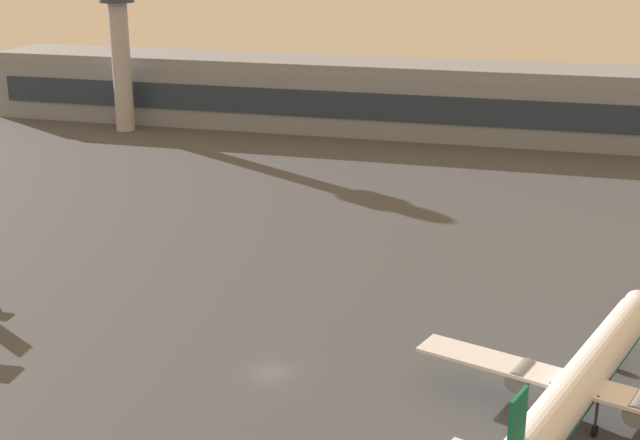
# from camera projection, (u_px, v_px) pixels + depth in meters

# --- Properties ---
(ground_plane) EXTENTS (416.00, 416.00, 0.00)m
(ground_plane) POSITION_uv_depth(u_px,v_px,m) (271.00, 372.00, 94.43)
(ground_plane) COLOR #424449
(terminal_building) EXTENTS (196.58, 22.40, 16.40)m
(terminal_building) POSITION_uv_depth(u_px,v_px,m) (380.00, 97.00, 208.70)
(terminal_building) COLOR gray
(terminal_building) RESTS_ON ground
(control_tower) EXTENTS (8.00, 8.00, 38.32)m
(control_tower) POSITION_uv_depth(u_px,v_px,m) (120.00, 37.00, 204.25)
(control_tower) COLOR #A8A8B2
(control_tower) RESTS_ON ground
(airplane_terminal_side) EXTENTS (32.74, 41.63, 10.95)m
(airplane_terminal_side) POSITION_uv_depth(u_px,v_px,m) (581.00, 382.00, 83.96)
(airplane_terminal_side) COLOR white
(airplane_terminal_side) RESTS_ON ground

